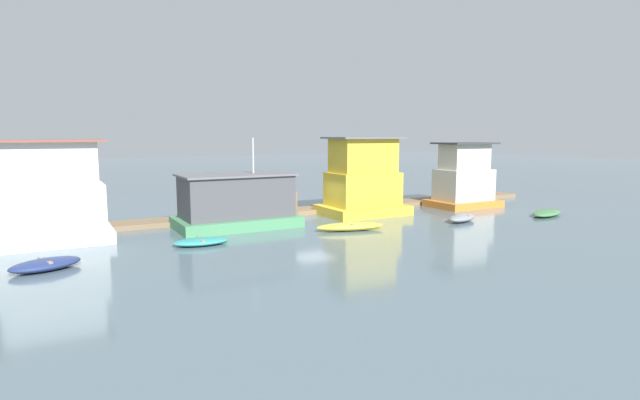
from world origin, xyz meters
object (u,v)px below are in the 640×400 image
(houseboat_orange, at_px, (464,179))
(dinghy_grey, at_px, (462,218))
(houseboat_white, at_px, (48,198))
(mooring_post_far_right, at_px, (296,205))
(dinghy_teal, at_px, (201,241))
(mooring_post_centre, at_px, (326,205))
(dinghy_green, at_px, (547,213))
(houseboat_green, at_px, (236,202))
(houseboat_yellow, at_px, (363,181))
(dinghy_navy, at_px, (45,264))
(dinghy_yellow, at_px, (350,227))

(houseboat_orange, xyz_separation_m, dinghy_grey, (-4.96, -4.94, -1.85))
(houseboat_white, height_order, mooring_post_far_right, houseboat_white)
(houseboat_white, height_order, houseboat_orange, houseboat_white)
(dinghy_teal, bearing_deg, mooring_post_centre, 27.85)
(dinghy_green, bearing_deg, houseboat_green, 162.90)
(dinghy_grey, bearing_deg, dinghy_green, -8.60)
(houseboat_green, height_order, houseboat_yellow, houseboat_yellow)
(houseboat_green, xyz_separation_m, dinghy_green, (19.96, -6.14, -1.32))
(dinghy_green, xyz_separation_m, mooring_post_far_right, (-15.28, 7.73, 0.66))
(houseboat_green, bearing_deg, dinghy_green, -17.10)
(houseboat_white, distance_m, houseboat_green, 9.84)
(dinghy_navy, bearing_deg, houseboat_yellow, 16.64)
(mooring_post_centre, bearing_deg, houseboat_yellow, -29.26)
(houseboat_white, bearing_deg, houseboat_yellow, 0.71)
(houseboat_yellow, height_order, dinghy_teal, houseboat_yellow)
(houseboat_orange, xyz_separation_m, mooring_post_centre, (-11.07, 1.76, -1.42))
(dinghy_teal, distance_m, mooring_post_centre, 11.63)
(dinghy_yellow, relative_size, dinghy_green, 1.08)
(dinghy_teal, height_order, dinghy_grey, dinghy_grey)
(houseboat_white, distance_m, dinghy_grey, 23.64)
(houseboat_white, bearing_deg, dinghy_navy, -92.78)
(dinghy_grey, bearing_deg, mooring_post_far_right, 141.65)
(mooring_post_centre, bearing_deg, mooring_post_far_right, 180.00)
(dinghy_grey, relative_size, mooring_post_centre, 2.14)
(dinghy_grey, relative_size, mooring_post_far_right, 1.72)
(houseboat_green, distance_m, dinghy_teal, 5.20)
(houseboat_orange, bearing_deg, houseboat_green, 179.45)
(mooring_post_far_right, bearing_deg, mooring_post_centre, 0.00)
(dinghy_navy, xyz_separation_m, dinghy_yellow, (15.40, 1.19, 0.00))
(dinghy_navy, bearing_deg, mooring_post_far_right, 25.39)
(houseboat_green, distance_m, dinghy_green, 20.93)
(houseboat_white, height_order, dinghy_green, houseboat_white)
(houseboat_green, relative_size, dinghy_yellow, 1.71)
(houseboat_white, distance_m, dinghy_teal, 7.97)
(houseboat_yellow, bearing_deg, dinghy_grey, -54.39)
(dinghy_navy, distance_m, mooring_post_far_right, 16.34)
(houseboat_yellow, xyz_separation_m, houseboat_orange, (8.87, -0.53, -0.23))
(dinghy_yellow, bearing_deg, dinghy_grey, -6.46)
(houseboat_green, bearing_deg, mooring_post_far_right, 18.69)
(houseboat_orange, xyz_separation_m, dinghy_yellow, (-12.78, -4.05, -1.86))
(houseboat_white, xyz_separation_m, mooring_post_far_right, (14.49, 1.47, -1.49))
(houseboat_white, height_order, dinghy_yellow, houseboat_white)
(houseboat_green, bearing_deg, dinghy_grey, -21.24)
(dinghy_navy, distance_m, mooring_post_centre, 18.49)
(mooring_post_far_right, bearing_deg, dinghy_grey, -38.35)
(houseboat_yellow, distance_m, mooring_post_centre, 3.01)
(dinghy_yellow, bearing_deg, mooring_post_centre, 73.56)
(dinghy_yellow, xyz_separation_m, mooring_post_far_right, (-0.64, 5.81, 0.61))
(houseboat_green, relative_size, houseboat_yellow, 1.25)
(houseboat_white, xyz_separation_m, dinghy_yellow, (15.13, -4.35, -2.11))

